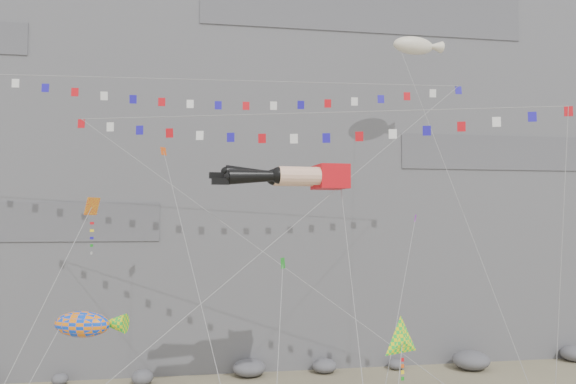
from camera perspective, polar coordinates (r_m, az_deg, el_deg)
The scene contains 12 objects.
cliff at distance 60.60m, azimuth -5.26°, elevation 9.45°, with size 80.00×28.00×50.00m, color slate.
talus_boulders at distance 45.83m, azimuth -3.96°, elevation -17.44°, with size 60.00×3.00×1.20m, color slate, non-canonical shape.
legs_kite at distance 32.16m, azimuth 0.62°, elevation 1.58°, with size 7.93×13.59×19.13m.
flag_banner_upper at distance 37.83m, azimuth -5.71°, elevation 11.18°, with size 30.94×15.29×28.67m.
flag_banner_lower at distance 32.68m, azimuth 2.29°, elevation 7.98°, with size 26.88×9.72×22.14m.
harlequin_kite at distance 30.56m, azimuth -19.31°, elevation -1.45°, with size 5.63×8.18×15.40m.
fish_windsock at distance 29.98m, azimuth -20.20°, elevation -12.52°, with size 5.79×8.23×10.63m.
delta_kite at distance 27.12m, azimuth 11.54°, elevation -14.65°, with size 4.23×6.45×9.25m.
blimp_windsock at distance 44.59m, azimuth 12.64°, elevation 14.25°, with size 4.37×14.39×28.62m.
small_kite_a at distance 36.57m, azimuth -12.42°, elevation 3.59°, with size 5.19×16.33×23.22m.
small_kite_b at distance 34.91m, azimuth 12.72°, elevation -3.17°, with size 7.30×11.04×17.45m.
small_kite_c at distance 28.29m, azimuth -0.53°, elevation -7.51°, with size 2.35×8.02×12.51m.
Camera 1 is at (-4.27, -27.10, 12.31)m, focal length 35.00 mm.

